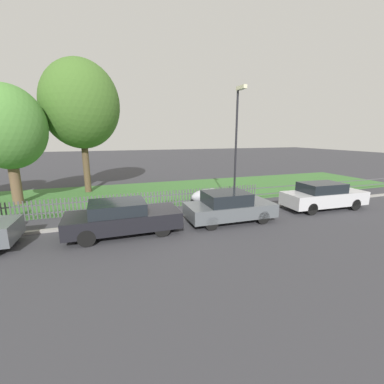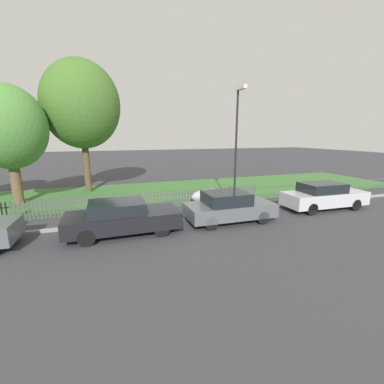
% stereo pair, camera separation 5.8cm
% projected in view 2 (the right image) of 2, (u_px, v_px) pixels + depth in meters
% --- Properties ---
extents(ground_plane, '(120.00, 120.00, 0.00)m').
position_uv_depth(ground_plane, '(150.00, 222.00, 12.08)').
color(ground_plane, '#38383D').
extents(kerb_stone, '(41.61, 0.20, 0.12)m').
position_uv_depth(kerb_stone, '(150.00, 220.00, 12.16)').
color(kerb_stone, gray).
rests_on(kerb_stone, ground).
extents(grass_strip, '(41.61, 7.98, 0.01)m').
position_uv_depth(grass_strip, '(135.00, 194.00, 17.73)').
color(grass_strip, '#3D7033').
rests_on(grass_strip, ground).
extents(park_fence, '(41.61, 0.05, 0.95)m').
position_uv_depth(park_fence, '(143.00, 201.00, 13.96)').
color(park_fence, '#4C4C51').
rests_on(park_fence, ground).
extents(parked_car_black_saloon, '(4.53, 1.89, 1.38)m').
position_uv_depth(parked_car_black_saloon, '(122.00, 217.00, 10.45)').
color(parked_car_black_saloon, black).
rests_on(parked_car_black_saloon, ground).
extents(parked_car_navy_estate, '(4.13, 1.94, 1.42)m').
position_uv_depth(parked_car_navy_estate, '(229.00, 207.00, 11.99)').
color(parked_car_navy_estate, '#51565B').
rests_on(parked_car_navy_estate, ground).
extents(parked_car_red_compact, '(4.65, 1.82, 1.47)m').
position_uv_depth(parked_car_red_compact, '(324.00, 196.00, 13.97)').
color(parked_car_red_compact, '#BCBCC1').
rests_on(parked_car_red_compact, ground).
extents(covered_motorcycle, '(1.97, 0.91, 1.05)m').
position_uv_depth(covered_motorcycle, '(207.00, 196.00, 14.33)').
color(covered_motorcycle, black).
rests_on(covered_motorcycle, ground).
extents(tree_behind_motorcycle, '(4.08, 4.08, 6.76)m').
position_uv_depth(tree_behind_motorcycle, '(8.00, 128.00, 14.32)').
color(tree_behind_motorcycle, brown).
rests_on(tree_behind_motorcycle, ground).
extents(tree_mid_park, '(5.06, 5.06, 8.89)m').
position_uv_depth(tree_mid_park, '(81.00, 105.00, 17.18)').
color(tree_mid_park, brown).
rests_on(tree_mid_park, ground).
extents(street_lamp, '(0.20, 0.79, 6.38)m').
position_uv_depth(street_lamp, '(237.00, 136.00, 13.45)').
color(street_lamp, black).
rests_on(street_lamp, ground).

